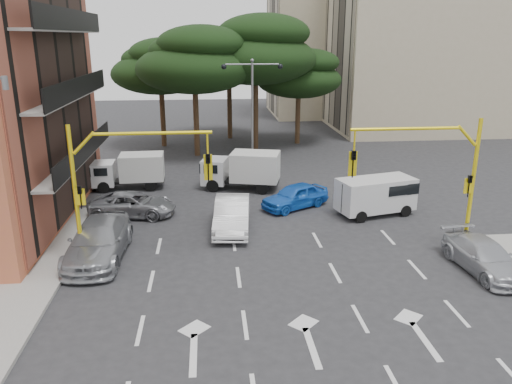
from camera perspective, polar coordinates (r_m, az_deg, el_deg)
ground at (r=20.74m, az=3.58°, el=-9.45°), size 120.00×120.00×0.00m
median_strip at (r=35.62m, az=-0.41°, el=2.30°), size 1.40×6.00×0.15m
apartment_beige_near at (r=55.27m, az=19.93°, el=16.41°), size 20.20×12.15×18.70m
apartment_beige_far at (r=64.29m, az=9.28°, el=16.29°), size 16.20×12.15×16.70m
pine_left_near at (r=40.26m, az=-7.01°, el=14.78°), size 9.15×9.15×10.23m
pine_center at (r=42.42m, az=0.05°, el=15.97°), size 9.98×9.98×11.16m
pine_left_far at (r=44.45m, az=-10.85°, el=13.95°), size 8.32×8.32×9.30m
pine_right at (r=45.06m, az=5.01°, el=13.34°), size 7.49×7.49×8.37m
pine_back at (r=47.29m, az=-3.06°, el=15.25°), size 9.15×9.15×10.23m
signal_mast_right at (r=23.17m, az=19.85°, el=2.69°), size 5.79×0.37×6.00m
signal_mast_left at (r=21.31m, az=-15.48°, el=1.88°), size 5.79×0.37×6.00m
street_lamp_center at (r=34.62m, az=-0.43°, el=10.88°), size 4.16×0.36×7.77m
car_white_hatch at (r=25.09m, az=-2.76°, el=-2.56°), size 2.13×4.99×1.60m
car_blue_compact at (r=28.33m, az=4.49°, el=-0.46°), size 4.33×3.48×1.39m
car_silver_wagon at (r=22.94m, az=-17.53°, el=-5.31°), size 2.46×5.70×1.63m
car_silver_cross_a at (r=27.84m, az=-13.89°, el=-1.38°), size 4.87×2.81×1.28m
car_silver_parked at (r=22.82m, az=24.61°, el=-6.72°), size 2.19×4.59×1.29m
van_white at (r=27.87m, az=13.49°, el=-0.47°), size 4.47×2.83×2.07m
box_truck_a at (r=32.78m, az=-14.27°, el=2.29°), size 4.58×2.06×2.22m
box_truck_b at (r=31.60m, az=-1.67°, el=2.45°), size 5.28×3.24×2.42m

